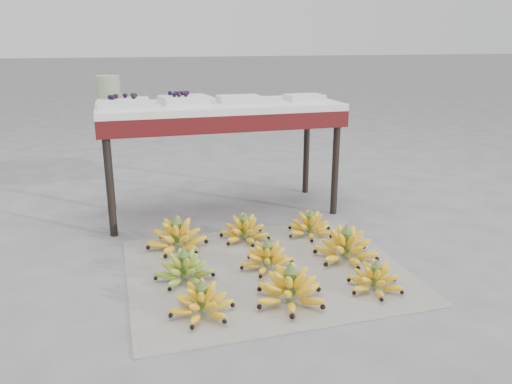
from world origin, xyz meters
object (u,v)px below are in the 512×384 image
object	(u,v)px
bunch_front_left	(202,302)
tray_far_left	(123,102)
vendor_table	(220,116)
glass_jar	(108,91)
newspaper_mat	(266,270)
bunch_front_center	(290,289)
bunch_back_center	(245,230)
bunch_mid_left	(184,269)
tray_far_right	(304,97)
bunch_mid_center	(267,258)
bunch_mid_right	(346,247)
tray_left	(184,99)
bunch_back_left	(177,237)
bunch_back_right	(310,226)
bunch_front_right	(375,279)
tray_right	(239,99)

from	to	relation	value
bunch_front_left	tray_far_left	world-z (taller)	tray_far_left
vendor_table	glass_jar	distance (m)	0.64
bunch_front_left	tray_far_left	distance (m)	1.33
newspaper_mat	bunch_front_center	size ratio (longest dim) A/B	3.64
bunch_back_center	glass_jar	world-z (taller)	glass_jar
newspaper_mat	bunch_mid_left	size ratio (longest dim) A/B	3.69
tray_far_left	glass_jar	size ratio (longest dim) A/B	1.67
newspaper_mat	vendor_table	distance (m)	1.05
bunch_back_center	tray_far_right	xyz separation A→B (m)	(0.51, 0.48, 0.63)
bunch_mid_left	bunch_mid_center	world-z (taller)	bunch_mid_left
bunch_mid_left	bunch_mid_right	bearing A→B (deg)	24.39
newspaper_mat	tray_far_left	world-z (taller)	tray_far_left
bunch_mid_left	tray_left	bearing A→B (deg)	104.30
bunch_mid_center	bunch_back_left	bearing A→B (deg)	141.80
bunch_back_right	bunch_front_right	bearing A→B (deg)	-93.17
bunch_front_right	vendor_table	distance (m)	1.37
tray_far_right	bunch_back_left	bearing A→B (deg)	-150.20
newspaper_mat	bunch_mid_right	world-z (taller)	bunch_mid_right
bunch_back_center	bunch_front_left	bearing A→B (deg)	-140.56
bunch_front_left	bunch_mid_right	distance (m)	0.81
bunch_mid_center	bunch_back_right	xyz separation A→B (m)	(0.35, 0.33, 0.00)
bunch_back_right	bunch_front_left	bearing A→B (deg)	-143.57
newspaper_mat	bunch_mid_left	xyz separation A→B (m)	(-0.38, -0.00, 0.06)
bunch_front_center	vendor_table	distance (m)	1.30
bunch_front_center	bunch_front_left	bearing A→B (deg)	-169.46
tray_far_right	tray_right	bearing A→B (deg)	178.25
bunch_back_center	tray_left	size ratio (longest dim) A/B	1.14
bunch_mid_left	tray_far_right	xyz separation A→B (m)	(0.88, 0.85, 0.63)
bunch_mid_center	tray_left	distance (m)	1.12
bunch_front_center	bunch_mid_right	world-z (taller)	bunch_mid_right
glass_jar	bunch_back_right	bearing A→B (deg)	-30.35
vendor_table	tray_left	xyz separation A→B (m)	(-0.20, 0.03, 0.10)
glass_jar	tray_left	bearing A→B (deg)	-1.77
tray_far_left	tray_far_right	bearing A→B (deg)	0.54
bunch_front_left	bunch_front_right	distance (m)	0.74
bunch_mid_right	vendor_table	world-z (taller)	vendor_table
bunch_mid_center	bunch_back_left	size ratio (longest dim) A/B	0.75
bunch_mid_right	tray_right	size ratio (longest dim) A/B	1.49
bunch_front_right	bunch_back_left	bearing A→B (deg)	142.03
tray_right	tray_far_right	bearing A→B (deg)	-1.75
bunch_back_center	tray_right	xyz separation A→B (m)	(0.10, 0.49, 0.63)
bunch_back_right	tray_left	xyz separation A→B (m)	(-0.57, 0.57, 0.63)
bunch_front_left	vendor_table	size ratio (longest dim) A/B	0.20
bunch_front_center	tray_far_right	xyz separation A→B (m)	(0.50, 1.17, 0.62)
bunch_front_left	bunch_mid_right	world-z (taller)	bunch_mid_right
bunch_front_right	bunch_mid_left	size ratio (longest dim) A/B	0.74
newspaper_mat	tray_right	distance (m)	1.11
tray_far_right	glass_jar	bearing A→B (deg)	176.83
bunch_mid_right	bunch_front_center	bearing A→B (deg)	-155.94
glass_jar	bunch_front_left	bearing A→B (deg)	-77.14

